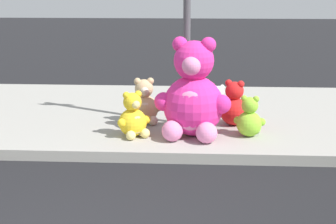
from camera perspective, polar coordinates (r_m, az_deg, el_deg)
name	(u,v)px	position (r m, az deg, el deg)	size (l,w,h in m)	color
sidewalk	(129,115)	(8.87, -4.33, -0.33)	(28.00, 4.40, 0.15)	#9E9B93
sign_pole	(187,14)	(7.72, 2.13, 10.85)	(0.56, 0.11, 3.20)	#4C4C51
plush_pink_large	(193,97)	(7.29, 2.81, 1.66)	(1.10, 0.99, 1.43)	#F22D93
plush_lavender	(186,98)	(8.72, 2.00, 1.62)	(0.44, 0.44, 0.62)	#B28CD8
plush_red	(234,107)	(7.98, 7.44, 0.58)	(0.51, 0.51, 0.71)	red
plush_white	(218,102)	(8.60, 5.57, 1.07)	(0.37, 0.36, 0.51)	white
plush_tan	(144,105)	(8.02, -2.66, 0.78)	(0.55, 0.50, 0.72)	tan
plush_lime	(249,120)	(7.44, 9.08, -0.86)	(0.46, 0.42, 0.60)	#8CD133
plush_yellow	(133,119)	(7.33, -3.90, -0.74)	(0.46, 0.48, 0.66)	yellow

